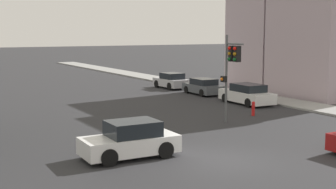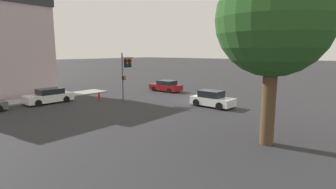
% 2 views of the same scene
% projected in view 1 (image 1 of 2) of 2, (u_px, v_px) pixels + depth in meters
% --- Properties ---
extents(ground_plane, '(300.00, 300.00, 0.00)m').
position_uv_depth(ground_plane, '(223.00, 160.00, 19.38)').
color(ground_plane, '#28282B').
extents(sidewalk_strip, '(2.92, 60.00, 0.13)m').
position_uv_depth(sidewalk_strip, '(146.00, 77.00, 54.46)').
color(sidewalk_strip, gray).
rests_on(sidewalk_strip, ground_plane).
extents(rowhouse_backdrop, '(7.43, 12.58, 11.52)m').
position_uv_depth(rowhouse_backdrop, '(303.00, 28.00, 39.80)').
color(rowhouse_backdrop, '#B29EA8').
rests_on(rowhouse_backdrop, ground_plane).
extents(traffic_signal, '(0.56, 1.66, 5.12)m').
position_uv_depth(traffic_signal, '(231.00, 63.00, 26.55)').
color(traffic_signal, '#515456').
rests_on(traffic_signal, ground_plane).
extents(crossing_car_1, '(4.13, 2.05, 1.56)m').
position_uv_depth(crossing_car_1, '(130.00, 140.00, 19.78)').
color(crossing_car_1, silver).
rests_on(crossing_car_1, ground_plane).
extents(parked_car_0, '(2.16, 4.66, 1.49)m').
position_uv_depth(parked_car_0, '(247.00, 94.00, 34.48)').
color(parked_car_0, silver).
rests_on(parked_car_0, ground_plane).
extents(parked_car_1, '(2.04, 4.12, 1.36)m').
position_uv_depth(parked_car_1, '(203.00, 87.00, 39.76)').
color(parked_car_1, '#4C5156').
rests_on(parked_car_1, ground_plane).
extents(parked_car_2, '(2.01, 3.91, 1.46)m').
position_uv_depth(parked_car_2, '(171.00, 81.00, 44.05)').
color(parked_car_2, '#B7B7BC').
rests_on(parked_car_2, ground_plane).
extents(fire_hydrant, '(0.22, 0.22, 0.92)m').
position_uv_depth(fire_hydrant, '(253.00, 108.00, 29.61)').
color(fire_hydrant, red).
rests_on(fire_hydrant, ground_plane).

